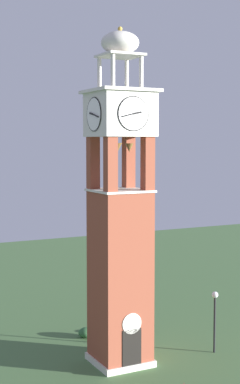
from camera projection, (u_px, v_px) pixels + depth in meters
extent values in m
plane|color=#476B3D|center=(120.00, 363.00, 31.04)|extent=(80.00, 80.00, 0.00)
cube|color=brown|center=(120.00, 278.00, 30.65)|extent=(2.70, 2.70, 9.29)
cube|color=silver|center=(120.00, 359.00, 31.03)|extent=(2.90, 2.90, 0.35)
cube|color=black|center=(132.00, 350.00, 29.73)|extent=(1.10, 0.04, 2.20)
cylinder|color=silver|center=(132.00, 324.00, 29.62)|extent=(1.10, 0.04, 1.10)
cube|color=brown|center=(111.00, 165.00, 28.71)|extent=(0.56, 0.56, 2.88)
cube|color=brown|center=(148.00, 165.00, 29.67)|extent=(0.56, 0.56, 2.88)
cube|color=brown|center=(93.00, 164.00, 30.61)|extent=(0.56, 0.56, 2.88)
cube|color=brown|center=(129.00, 163.00, 31.57)|extent=(0.56, 0.56, 2.88)
cube|color=silver|center=(120.00, 190.00, 30.26)|extent=(2.86, 2.86, 0.12)
cone|color=brown|center=(129.00, 148.00, 30.42)|extent=(0.46, 0.46, 0.47)
cone|color=brown|center=(111.00, 148.00, 30.46)|extent=(0.51, 0.51, 0.49)
cone|color=brown|center=(117.00, 148.00, 29.48)|extent=(0.50, 0.50, 0.50)
cube|color=silver|center=(120.00, 115.00, 29.92)|extent=(2.94, 2.94, 2.27)
cylinder|color=white|center=(133.00, 114.00, 28.60)|extent=(1.73, 0.05, 1.73)
torus|color=black|center=(133.00, 114.00, 28.60)|extent=(1.75, 0.06, 1.75)
cube|color=black|center=(138.00, 113.00, 28.64)|extent=(0.44, 0.03, 0.17)
cube|color=black|center=(128.00, 115.00, 28.40)|extent=(0.68, 0.03, 0.23)
cylinder|color=white|center=(108.00, 116.00, 31.25)|extent=(1.73, 0.05, 1.73)
torus|color=black|center=(108.00, 116.00, 31.25)|extent=(1.75, 0.06, 1.75)
cube|color=black|center=(111.00, 116.00, 31.39)|extent=(0.44, 0.03, 0.17)
cube|color=black|center=(102.00, 118.00, 31.16)|extent=(0.68, 0.03, 0.23)
cylinder|color=white|center=(94.00, 114.00, 29.25)|extent=(0.05, 1.73, 1.73)
torus|color=black|center=(94.00, 114.00, 29.25)|extent=(0.06, 1.75, 1.75)
cube|color=black|center=(91.00, 114.00, 29.41)|extent=(0.03, 0.44, 0.17)
cube|color=black|center=(96.00, 116.00, 28.94)|extent=(0.03, 0.68, 0.23)
cylinder|color=white|center=(145.00, 116.00, 30.59)|extent=(0.05, 1.73, 1.73)
torus|color=black|center=(145.00, 116.00, 30.59)|extent=(0.06, 1.75, 1.75)
cube|color=black|center=(144.00, 115.00, 30.80)|extent=(0.03, 0.44, 0.17)
cube|color=black|center=(149.00, 117.00, 30.32)|extent=(0.03, 0.68, 0.23)
cube|color=silver|center=(120.00, 91.00, 29.82)|extent=(3.30, 3.30, 0.16)
cylinder|color=silver|center=(113.00, 71.00, 28.66)|extent=(0.22, 0.22, 1.69)
cylinder|color=silver|center=(141.00, 72.00, 29.38)|extent=(0.22, 0.22, 1.69)
cylinder|color=silver|center=(99.00, 74.00, 30.10)|extent=(0.22, 0.22, 1.69)
cylinder|color=silver|center=(127.00, 76.00, 30.82)|extent=(0.22, 0.22, 1.69)
cube|color=silver|center=(120.00, 56.00, 29.66)|extent=(2.05, 2.05, 0.12)
ellipsoid|color=silver|center=(120.00, 43.00, 29.61)|extent=(1.97, 1.97, 1.18)
sphere|color=#B79338|center=(120.00, 29.00, 29.55)|extent=(0.24, 0.24, 0.24)
cylinder|color=black|center=(215.00, 325.00, 32.45)|extent=(0.12, 0.12, 3.15)
sphere|color=silver|center=(215.00, 295.00, 32.30)|extent=(0.36, 0.36, 0.36)
cylinder|color=#4C4C51|center=(143.00, 330.00, 35.31)|extent=(0.52, 0.52, 0.80)
ellipsoid|color=#336638|center=(87.00, 332.00, 35.07)|extent=(1.02, 1.02, 0.60)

